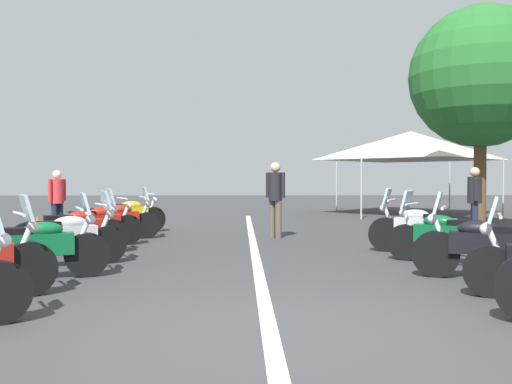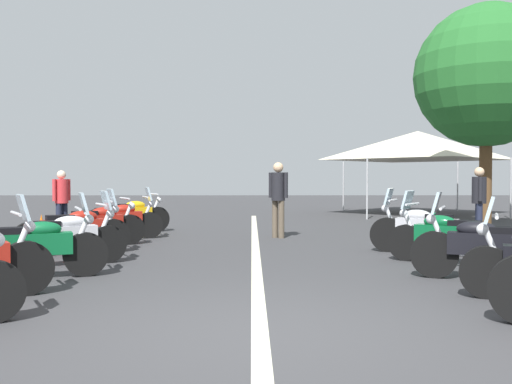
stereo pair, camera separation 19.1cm
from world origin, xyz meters
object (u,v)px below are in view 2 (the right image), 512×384
Objects in this scene: motorcycle_left_row_4 at (75,229)px; bystander_0 at (62,197)px; event_tent at (418,146)px; motorcycle_right_row_3 at (449,236)px; traffic_cone_1 at (41,229)px; motorcycle_left_row_7 at (129,215)px; bystander_1 at (479,197)px; motorcycle_left_row_2 at (31,246)px; roadside_tree_0 at (487,76)px; motorcycle_left_row_5 at (97,224)px; motorcycle_left_row_6 at (117,219)px; motorcycle_left_row_3 at (61,237)px; motorcycle_right_row_4 at (425,228)px; motorcycle_right_row_2 at (488,247)px; bystander_2 at (278,193)px.

motorcycle_left_row_4 is 1.20× the size of bystander_0.
event_tent is at bearing 20.72° from motorcycle_left_row_4.
motorcycle_right_row_3 is 8.44m from traffic_cone_1.
bystander_1 is (-1.45, -8.37, 0.51)m from motorcycle_left_row_7.
motorcycle_left_row_4 is 0.35× the size of event_tent.
bystander_1 is at bearing 8.64° from motorcycle_left_row_2.
roadside_tree_0 is (0.32, -9.26, 3.60)m from motorcycle_left_row_7.
motorcycle_left_row_5 is at bearing -118.48° from traffic_cone_1.
motorcycle_left_row_6 is 10.06m from roadside_tree_0.
motorcycle_right_row_3 is at bearing -112.15° from traffic_cone_1.
motorcycle_left_row_7 is at bearing 71.26° from motorcycle_left_row_6.
bystander_0 reaches higher than motorcycle_left_row_6.
motorcycle_right_row_4 reaches higher than motorcycle_left_row_3.
motorcycle_left_row_2 is 6.41m from motorcycle_right_row_3.
roadside_tree_0 reaches higher than bystander_0.
bystander_0 is at bearing 4.55° from motorcycle_right_row_3.
motorcycle_left_row_2 is 3.75m from motorcycle_left_row_5.
motorcycle_left_row_2 is 1.14× the size of motorcycle_right_row_3.
event_tent is (13.77, -3.15, 2.18)m from motorcycle_right_row_2.
motorcycle_left_row_5 is at bearing 16.39° from motorcycle_right_row_4.
roadside_tree_0 is at bearing 3.02° from motorcycle_left_row_3.
motorcycle_left_row_3 is at bearing -109.89° from motorcycle_left_row_6.
bystander_1 is (2.58, -8.49, 0.50)m from motorcycle_left_row_4.
motorcycle_left_row_2 reaches higher than motorcycle_left_row_6.
motorcycle_left_row_6 is 1.47m from motorcycle_left_row_7.
motorcycle_left_row_2 is at bearing 49.05° from motorcycle_right_row_4.
bystander_2 reaches higher than motorcycle_left_row_7.
motorcycle_left_row_3 reaches higher than motorcycle_left_row_6.
motorcycle_left_row_3 is 11.38m from roadside_tree_0.
motorcycle_right_row_2 reaches higher than motorcycle_left_row_5.
motorcycle_right_row_4 is (2.58, -6.27, 0.01)m from motorcycle_left_row_2.
event_tent reaches higher than motorcycle_right_row_4.
traffic_cone_1 is (-0.56, 1.52, -0.17)m from motorcycle_left_row_6.
motorcycle_left_row_2 is 16.70m from event_tent.
motorcycle_right_row_3 is at bearing 165.58° from event_tent.
motorcycle_left_row_3 is at bearing -116.75° from motorcycle_left_row_5.
motorcycle_left_row_4 reaches higher than traffic_cone_1.
motorcycle_left_row_4 is at bearing 139.10° from event_tent.
motorcycle_right_row_3 is at bearing -66.13° from motorcycle_right_row_2.
motorcycle_left_row_5 is 2.80m from motorcycle_left_row_7.
motorcycle_left_row_4 is at bearing -123.22° from motorcycle_left_row_7.
motorcycle_right_row_4 is (0.06, -6.47, 0.01)m from motorcycle_left_row_4.
bystander_1 reaches higher than motorcycle_left_row_3.
motorcycle_left_row_3 is at bearing -120.65° from motorcycle_left_row_7.
bystander_0 is (3.50, 1.43, 0.46)m from motorcycle_left_row_4.
roadside_tree_0 is at bearing -77.68° from traffic_cone_1.
motorcycle_left_row_2 is 1.04× the size of motorcycle_right_row_4.
bystander_0 is 13.52m from event_tent.
motorcycle_left_row_3 reaches higher than traffic_cone_1.
motorcycle_left_row_3 is at bearing -154.83° from traffic_cone_1.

